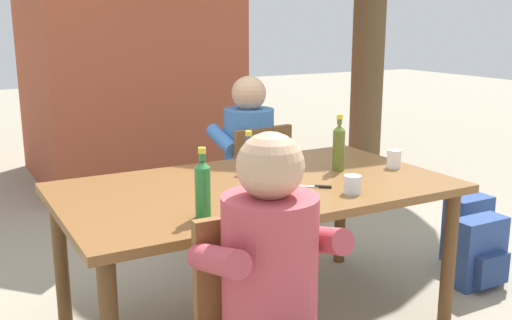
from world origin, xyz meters
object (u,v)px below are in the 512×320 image
Objects in this scene: bottle_blue at (249,164)px; backpack_by_near_side at (480,254)px; dining_table at (256,199)px; bottle_olive at (339,146)px; brick_kiosk at (123,29)px; chair_far_right at (253,183)px; backpack_by_far_side at (468,230)px; cup_terracotta at (247,165)px; person_in_plaid_shirt at (243,155)px; cup_glass at (352,184)px; person_in_white_shirt at (282,296)px; cup_white at (394,159)px; table_knife at (310,186)px; bottle_green at (203,188)px.

backpack_by_near_side is at bearing -6.70° from bottle_blue.
bottle_olive is at bearing 3.18° from dining_table.
backpack_by_near_side is 0.15× the size of brick_kiosk.
backpack_by_far_side is (1.16, -0.77, -0.28)m from chair_far_right.
person_in_plaid_shirt is at bearing 63.85° from cup_terracotta.
backpack_by_near_side is (1.30, -0.42, -0.59)m from cup_terracotta.
cup_glass is at bearing -117.89° from bottle_olive.
backpack_by_far_side is at bearing -33.64° from chair_far_right.
brick_kiosk reaches higher than person_in_white_shirt.
bottle_blue is (-0.07, -0.06, 0.19)m from dining_table.
cup_white is at bearing 163.58° from backpack_by_near_side.
cup_glass is 3.66m from brick_kiosk.
dining_table is at bearing 138.84° from table_knife.
cup_white is (0.81, -0.07, 0.12)m from dining_table.
person_in_plaid_shirt is 0.94m from bottle_olive.
table_knife is 0.07× the size of brick_kiosk.
brick_kiosk is (0.14, 3.42, 0.69)m from table_knife.
cup_white is 0.58m from cup_glass.
bottle_blue reaches higher than table_knife.
dining_table is at bearing -95.98° from brick_kiosk.
person_in_white_shirt is 5.92× the size of table_knife.
chair_far_right is 3.12× the size of bottle_blue.
chair_far_right is 0.81m from cup_terracotta.
bottle_olive is (0.94, 0.97, 0.22)m from person_in_white_shirt.
chair_far_right is 10.20× the size of cup_glass.
table_knife is (0.27, -0.11, -0.12)m from bottle_blue.
brick_kiosk is (0.29, 3.06, 0.65)m from cup_terracotta.
table_knife is at bearing -92.35° from brick_kiosk.
bottle_blue is 2.84× the size of cup_white.
brick_kiosk is (-0.09, 2.41, 0.95)m from chair_far_right.
person_in_white_shirt is 0.97m from bottle_blue.
brick_kiosk is at bearing 111.45° from backpack_by_far_side.
person_in_plaid_shirt is (0.85, 1.88, 0.00)m from person_in_white_shirt.
cup_white is 0.99m from backpack_by_far_side.
person_in_white_shirt is at bearing -141.30° from cup_glass.
backpack_by_far_side is at bearing -68.55° from brick_kiosk.
table_knife is at bearing 177.21° from backpack_by_near_side.
table_knife is 0.47× the size of backpack_by_far_side.
table_knife is at bearing -170.23° from cup_white.
bottle_green is (-0.43, -0.34, 0.20)m from dining_table.
person_in_plaid_shirt reaches higher than cup_white.
bottle_olive reaches higher than bottle_green.
person_in_white_shirt is at bearing -100.33° from brick_kiosk.
table_knife is at bearing -170.30° from backpack_by_far_side.
brick_kiosk is at bearing 82.87° from bottle_blue.
cup_white is 0.04× the size of brick_kiosk.
backpack_by_far_side is at bearing 51.48° from backpack_by_near_side.
brick_kiosk reaches higher than chair_far_right.
table_knife is (-0.31, -0.20, -0.12)m from bottle_olive.
bottle_green is at bearing 178.56° from cup_glass.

